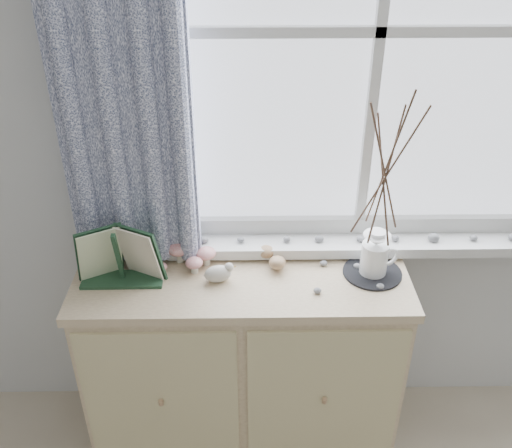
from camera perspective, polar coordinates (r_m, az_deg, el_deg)
name	(u,v)px	position (r m, az deg, el deg)	size (l,w,h in m)	color
sideboard	(243,363)	(2.32, -1.29, -13.70)	(1.20, 0.45, 0.85)	beige
botanical_book	(117,259)	(1.99, -13.69, -3.45)	(0.33, 0.13, 0.23)	#1B3A24
toadstool_cluster	(187,254)	(2.09, -6.93, -2.98)	(0.22, 0.15, 0.09)	beige
wooden_eggs	(271,257)	(2.09, 1.55, -3.32)	(0.10, 0.12, 0.08)	#A2825A
songbird_figurine	(218,273)	(2.01, -3.83, -4.90)	(0.13, 0.06, 0.07)	beige
crocheted_doily	(372,273)	(2.10, 11.55, -4.78)	(0.21, 0.21, 0.01)	black
twig_pitcher	(386,169)	(1.89, 12.87, 5.35)	(0.33, 0.33, 0.73)	white
sideboard_pebbles	(333,272)	(2.07, 7.73, -4.83)	(0.33, 0.22, 0.02)	gray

